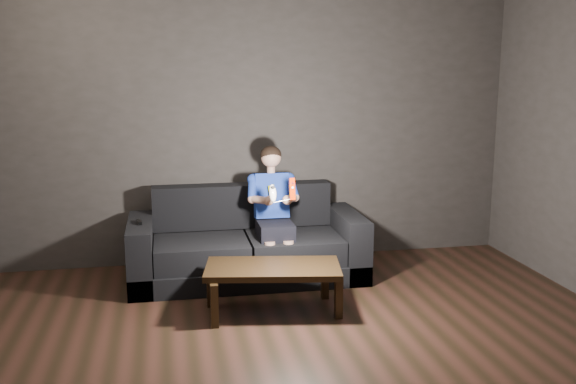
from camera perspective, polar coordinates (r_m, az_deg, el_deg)
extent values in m
plane|color=black|center=(4.09, 2.13, -16.20)|extent=(5.00, 5.00, 0.00)
cube|color=#37322F|center=(6.11, -3.09, 6.29)|extent=(5.00, 0.04, 2.70)
cube|color=black|center=(5.79, -3.62, -6.79)|extent=(2.05, 0.89, 0.18)
cube|color=black|center=(5.60, -7.71, -5.38)|extent=(0.80, 0.63, 0.21)
cube|color=black|center=(5.70, 0.58, -4.97)|extent=(0.80, 0.63, 0.21)
cube|color=black|center=(5.98, -4.10, -1.19)|extent=(1.64, 0.21, 0.40)
cube|color=black|center=(5.69, -12.95, -5.35)|extent=(0.21, 0.89, 0.56)
cube|color=black|center=(5.91, 5.29, -4.48)|extent=(0.21, 0.89, 0.56)
cube|color=black|center=(5.61, -1.16, -3.39)|extent=(0.30, 0.38, 0.14)
cube|color=#1830A2|center=(5.74, -1.50, -0.29)|extent=(0.30, 0.21, 0.42)
cube|color=#FAF300|center=(5.64, -1.36, 0.13)|extent=(0.09, 0.09, 0.10)
cube|color=#B5001B|center=(5.64, -1.36, 0.13)|extent=(0.06, 0.06, 0.06)
cylinder|color=tan|center=(5.69, -1.52, 1.97)|extent=(0.07, 0.07, 0.06)
sphere|color=tan|center=(5.68, -1.52, 3.11)|extent=(0.18, 0.18, 0.18)
ellipsoid|color=black|center=(5.68, -1.54, 3.33)|extent=(0.19, 0.19, 0.16)
cylinder|color=#1830A2|center=(5.63, -3.25, 0.25)|extent=(0.08, 0.23, 0.19)
cylinder|color=#1830A2|center=(5.69, 0.43, 0.39)|extent=(0.08, 0.23, 0.19)
cylinder|color=tan|center=(5.49, -2.46, -0.50)|extent=(0.14, 0.24, 0.10)
cylinder|color=tan|center=(5.54, 0.30, -0.39)|extent=(0.14, 0.24, 0.10)
sphere|color=tan|center=(5.41, -1.73, -0.79)|extent=(0.08, 0.08, 0.08)
sphere|color=tan|center=(5.44, -0.07, -0.72)|extent=(0.08, 0.08, 0.08)
cylinder|color=tan|center=(5.47, -1.62, -6.18)|extent=(0.09, 0.09, 0.34)
cylinder|color=tan|center=(5.49, 0.03, -6.09)|extent=(0.09, 0.09, 0.34)
cube|color=red|center=(5.20, 0.37, 0.28)|extent=(0.04, 0.07, 0.18)
cube|color=maroon|center=(5.17, 0.41, 0.79)|extent=(0.03, 0.01, 0.03)
cylinder|color=white|center=(5.19, 0.41, 0.11)|extent=(0.02, 0.01, 0.02)
ellipsoid|color=white|center=(5.19, -1.37, -0.11)|extent=(0.07, 0.10, 0.15)
cylinder|color=black|center=(5.14, -1.31, 0.43)|extent=(0.03, 0.01, 0.03)
cube|color=black|center=(5.57, -13.10, -2.61)|extent=(0.05, 0.14, 0.03)
cube|color=black|center=(5.61, -13.09, -2.36)|extent=(0.02, 0.02, 0.00)
cube|color=black|center=(4.93, -1.36, -6.84)|extent=(1.09, 0.67, 0.05)
cube|color=black|center=(4.75, -6.55, -10.04)|extent=(0.06, 0.06, 0.33)
cube|color=black|center=(4.90, 4.52, -9.32)|extent=(0.06, 0.06, 0.33)
cube|color=black|center=(5.14, -6.92, -8.35)|extent=(0.06, 0.06, 0.33)
cube|color=black|center=(5.28, 3.31, -7.75)|extent=(0.06, 0.06, 0.33)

